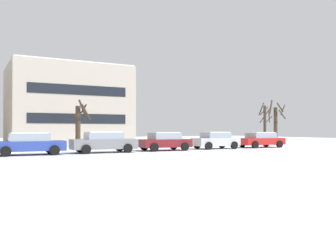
{
  "coord_description": "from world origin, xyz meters",
  "views": [
    {
      "loc": [
        -1.13,
        -15.45,
        1.65
      ],
      "look_at": [
        10.45,
        5.71,
        1.88
      ],
      "focal_mm": 38.92,
      "sensor_mm": 36.0,
      "label": 1
    }
  ],
  "objects": [
    {
      "name": "ground_plane",
      "position": [
        0.0,
        0.0,
        0.0
      ],
      "size": [
        120.0,
        120.0,
        0.0
      ],
      "primitive_type": "plane",
      "color": "white"
    },
    {
      "name": "parked_car_blue",
      "position": [
        2.27,
        9.4,
        0.74
      ],
      "size": [
        4.47,
        2.29,
        1.46
      ],
      "color": "#283D93",
      "rests_on": "ground"
    },
    {
      "name": "parked_car_gray",
      "position": [
        7.25,
        9.34,
        0.76
      ],
      "size": [
        4.62,
        2.16,
        1.5
      ],
      "color": "slate",
      "rests_on": "ground"
    },
    {
      "name": "parked_car_maroon",
      "position": [
        12.23,
        9.55,
        0.73
      ],
      "size": [
        4.06,
        2.27,
        1.44
      ],
      "color": "maroon",
      "rests_on": "ground"
    },
    {
      "name": "parked_car_silver",
      "position": [
        17.21,
        9.66,
        0.74
      ],
      "size": [
        3.99,
        2.15,
        1.44
      ],
      "color": "silver",
      "rests_on": "ground"
    },
    {
      "name": "parked_car_red",
      "position": [
        22.19,
        9.55,
        0.72
      ],
      "size": [
        4.4,
        2.16,
        1.4
      ],
      "color": "red",
      "rests_on": "ground"
    },
    {
      "name": "tree_far_mid",
      "position": [
        25.06,
        12.04,
        2.19
      ],
      "size": [
        1.36,
        1.34,
        4.39
      ],
      "color": "#423326",
      "rests_on": "ground"
    },
    {
      "name": "tree_far_left",
      "position": [
        27.67,
        13.13,
        2.33
      ],
      "size": [
        2.11,
        2.1,
        4.86
      ],
      "color": "#423326",
      "rests_on": "ground"
    },
    {
      "name": "tree_far_right",
      "position": [
        6.47,
        13.1,
        2.0
      ],
      "size": [
        1.58,
        1.71,
        3.98
      ],
      "color": "#423326",
      "rests_on": "ground"
    },
    {
      "name": "building_far_right",
      "position": [
        7.74,
        22.58,
        4.01
      ],
      "size": [
        11.35,
        9.7,
        8.03
      ],
      "color": "#B2A899",
      "rests_on": "ground"
    }
  ]
}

